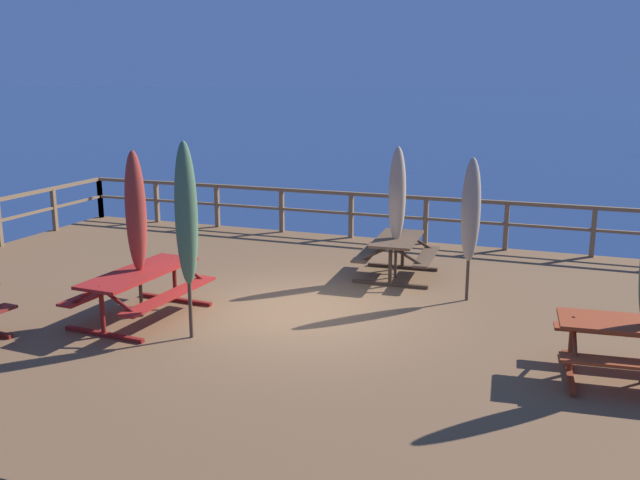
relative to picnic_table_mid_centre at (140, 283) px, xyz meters
The scene contains 9 objects.
ground_plane 2.82m from the picnic_table_mid_centre, 27.75° to the left, with size 600.00×600.00×0.00m, color navy.
wooden_deck 2.70m from the picnic_table_mid_centre, 27.75° to the left, with size 16.33×11.05×0.66m, color brown.
railing_waterside_far 6.94m from the picnic_table_mid_centre, 71.05° to the left, with size 16.13×0.10×1.09m.
picnic_table_mid_centre is the anchor object (origin of this frame).
picnic_table_front_left 4.86m from the picnic_table_mid_centre, 48.78° to the left, with size 1.49×1.68×0.78m.
patio_umbrella_short_mid 1.11m from the picnic_table_mid_centre, 128.61° to the left, with size 0.32×0.32×2.64m.
patio_umbrella_short_front 4.92m from the picnic_table_mid_centre, 48.47° to the left, with size 0.32×0.32×2.49m.
patio_umbrella_tall_back_left 5.47m from the picnic_table_mid_centre, 29.65° to the left, with size 0.32×0.32×2.44m.
patio_umbrella_tall_mid_right 1.79m from the picnic_table_mid_centre, 22.64° to the right, with size 0.32×0.32×2.86m.
Camera 1 is at (4.00, -10.02, 4.35)m, focal length 39.13 mm.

